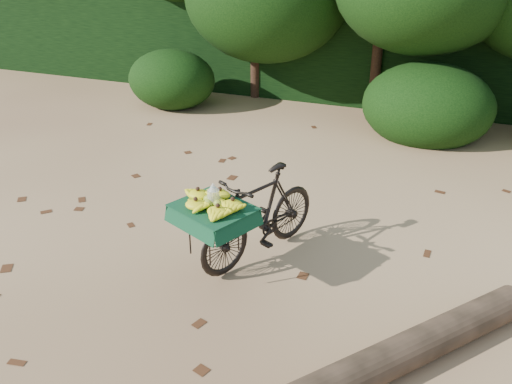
% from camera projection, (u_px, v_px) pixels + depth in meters
% --- Properties ---
extents(ground, '(80.00, 80.00, 0.00)m').
position_uv_depth(ground, '(230.00, 257.00, 5.52)').
color(ground, tan).
rests_on(ground, ground).
extents(vendor_bicycle, '(1.18, 1.74, 0.94)m').
position_uv_depth(vendor_bicycle, '(258.00, 214.00, 5.32)').
color(vendor_bicycle, black).
rests_on(vendor_bicycle, ground).
extents(hedge_backdrop, '(26.00, 1.80, 1.80)m').
position_uv_depth(hedge_backdrop, '(359.00, 48.00, 10.39)').
color(hedge_backdrop, black).
rests_on(hedge_backdrop, ground).
extents(bush_clumps, '(8.80, 1.70, 0.90)m').
position_uv_depth(bush_clumps, '(363.00, 103.00, 8.76)').
color(bush_clumps, black).
rests_on(bush_clumps, ground).
extents(leaf_litter, '(7.00, 7.30, 0.01)m').
position_uv_depth(leaf_litter, '(253.00, 226.00, 6.06)').
color(leaf_litter, '#482613').
rests_on(leaf_litter, ground).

